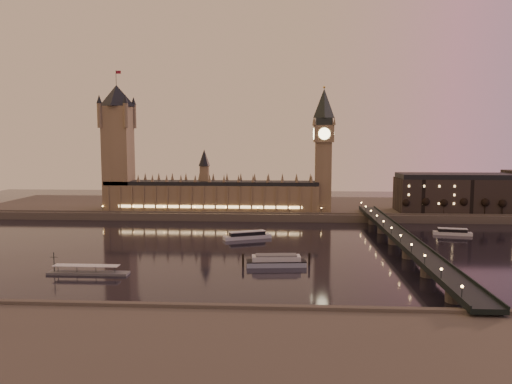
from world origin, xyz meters
TOP-DOWN VIEW (x-y plane):
  - ground at (0.00, 0.00)m, footprint 700.00×700.00m
  - far_embankment at (30.00, 165.00)m, footprint 560.00×130.00m
  - palace_of_westminster at (-40.12, 120.99)m, footprint 180.00×26.62m
  - victoria_tower at (-120.00, 121.00)m, footprint 31.68×31.68m
  - big_ben at (53.99, 120.99)m, footprint 17.68×17.68m
  - westminster_bridge at (91.61, 0.00)m, footprint 13.20×260.00m
  - city_block at (194.94, 130.93)m, footprint 155.00×45.00m
  - bare_tree_0 at (120.80, 109.00)m, footprint 5.61×5.61m
  - bare_tree_1 at (136.11, 109.00)m, footprint 5.61×5.61m
  - bare_tree_2 at (151.42, 109.00)m, footprint 5.61×5.61m
  - bare_tree_3 at (166.73, 109.00)m, footprint 5.61×5.61m
  - bare_tree_4 at (182.05, 109.00)m, footprint 5.61×5.61m
  - bare_tree_5 at (197.36, 109.00)m, footprint 5.61×5.61m
  - cruise_boat_a at (-2.56, 30.51)m, footprint 32.46×18.89m
  - cruise_boat_b at (139.11, 52.62)m, footprint 26.26×10.89m
  - moored_barge at (18.18, -41.14)m, footprint 35.83×11.78m
  - pontoon_pier at (-74.06, -62.72)m, footprint 40.04×6.67m

SIDE VIEW (x-z plane):
  - ground at x=0.00m, z-range 0.00..0.00m
  - pontoon_pier at x=-74.06m, z-range -4.19..6.49m
  - cruise_boat_b at x=139.11m, z-range -0.28..4.43m
  - cruise_boat_a at x=-2.56m, z-range -0.31..4.86m
  - moored_barge at x=18.18m, z-range -0.51..6.08m
  - far_embankment at x=30.00m, z-range 0.00..6.00m
  - westminster_bridge at x=91.61m, z-range -2.13..13.17m
  - bare_tree_0 at x=120.80m, z-range 8.80..20.20m
  - bare_tree_1 at x=136.11m, z-range 8.80..20.20m
  - bare_tree_2 at x=151.42m, z-range 8.80..20.20m
  - bare_tree_3 at x=166.73m, z-range 8.80..20.20m
  - bare_tree_4 at x=182.05m, z-range 8.80..20.20m
  - bare_tree_5 at x=197.36m, z-range 8.80..20.20m
  - palace_of_westminster at x=-40.12m, z-range -4.29..47.71m
  - city_block at x=194.94m, z-range 5.24..39.24m
  - big_ben at x=53.99m, z-range 11.95..115.95m
  - victoria_tower at x=-120.00m, z-range 6.79..124.79m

